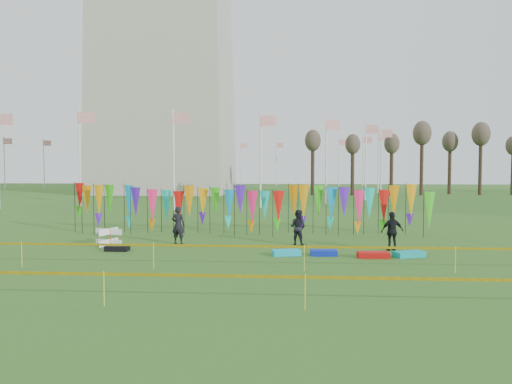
# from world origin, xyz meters

# --- Properties ---
(ground) EXTENTS (160.00, 160.00, 0.00)m
(ground) POSITION_xyz_m (0.00, 0.00, 0.00)
(ground) COLOR #2D5317
(ground) RESTS_ON ground
(flagpole_ring) EXTENTS (57.40, 56.16, 8.00)m
(flagpole_ring) POSITION_xyz_m (-14.00, 48.00, 4.00)
(flagpole_ring) COLOR silver
(flagpole_ring) RESTS_ON ground
(banner_row) EXTENTS (18.64, 0.64, 2.47)m
(banner_row) POSITION_xyz_m (0.28, 7.39, 1.59)
(banner_row) COLOR black
(banner_row) RESTS_ON ground
(caution_tape_near) EXTENTS (26.00, 0.02, 0.90)m
(caution_tape_near) POSITION_xyz_m (-0.22, -1.44, 0.78)
(caution_tape_near) COLOR #F1C105
(caution_tape_near) RESTS_ON ground
(caution_tape_far) EXTENTS (26.00, 0.02, 0.90)m
(caution_tape_far) POSITION_xyz_m (-0.22, -6.03, 0.78)
(caution_tape_far) COLOR #F1C105
(caution_tape_far) RESTS_ON ground
(box_kite) EXTENTS (0.70, 0.70, 0.77)m
(box_kite) POSITION_xyz_m (-5.53, 3.32, 0.39)
(box_kite) COLOR red
(box_kite) RESTS_ON ground
(person_left) EXTENTS (0.69, 0.56, 1.72)m
(person_left) POSITION_xyz_m (-2.57, 4.01, 0.86)
(person_left) COLOR black
(person_left) RESTS_ON ground
(person_mid) EXTENTS (0.90, 0.76, 1.58)m
(person_mid) POSITION_xyz_m (2.84, 4.14, 0.79)
(person_mid) COLOR black
(person_mid) RESTS_ON ground
(person_right) EXTENTS (1.05, 0.74, 1.63)m
(person_right) POSITION_xyz_m (6.74, 2.86, 0.82)
(person_right) COLOR black
(person_right) RESTS_ON ground
(kite_bag_turquoise) EXTENTS (1.20, 0.80, 0.22)m
(kite_bag_turquoise) POSITION_xyz_m (2.35, 1.44, 0.11)
(kite_bag_turquoise) COLOR #0DB0D0
(kite_bag_turquoise) RESTS_ON ground
(kite_bag_blue) EXTENTS (1.05, 0.59, 0.22)m
(kite_bag_blue) POSITION_xyz_m (3.82, 1.53, 0.11)
(kite_bag_blue) COLOR #0B24B6
(kite_bag_blue) RESTS_ON ground
(kite_bag_red) EXTENTS (1.21, 0.58, 0.22)m
(kite_bag_red) POSITION_xyz_m (5.68, 1.17, 0.11)
(kite_bag_red) COLOR red
(kite_bag_red) RESTS_ON ground
(kite_bag_black) EXTENTS (0.95, 0.56, 0.22)m
(kite_bag_black) POSITION_xyz_m (-4.70, 2.03, 0.11)
(kite_bag_black) COLOR black
(kite_bag_black) RESTS_ON ground
(kite_bag_teal) EXTENTS (1.30, 0.95, 0.22)m
(kite_bag_teal) POSITION_xyz_m (7.10, 1.42, 0.11)
(kite_bag_teal) COLOR #0B9F9E
(kite_bag_teal) RESTS_ON ground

